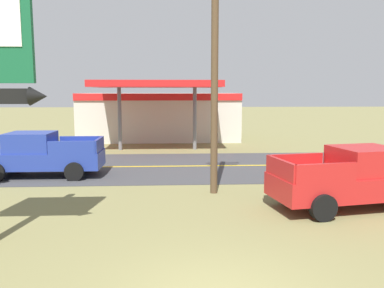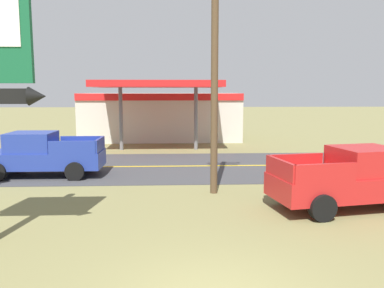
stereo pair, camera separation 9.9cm
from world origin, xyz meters
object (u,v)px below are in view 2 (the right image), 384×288
object	(u,v)px
utility_pole	(215,60)
pickup_blue_on_road	(41,155)
pickup_red_parked_on_lawn	(354,179)
gas_station	(161,115)

from	to	relation	value
utility_pole	pickup_blue_on_road	bearing A→B (deg)	155.98
utility_pole	pickup_blue_on_road	world-z (taller)	utility_pole
pickup_blue_on_road	pickup_red_parked_on_lawn	bearing A→B (deg)	-24.82
utility_pole	gas_station	bearing A→B (deg)	98.26
utility_pole	pickup_blue_on_road	distance (m)	8.91
pickup_red_parked_on_lawn	pickup_blue_on_road	size ratio (longest dim) A/B	1.05
utility_pole	pickup_red_parked_on_lawn	xyz separation A→B (m)	(4.29, -2.11, -3.89)
gas_station	pickup_red_parked_on_lawn	xyz separation A→B (m)	(6.73, -18.91, -0.98)
gas_station	pickup_red_parked_on_lawn	size ratio (longest dim) A/B	2.20
gas_station	pickup_blue_on_road	bearing A→B (deg)	-109.80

